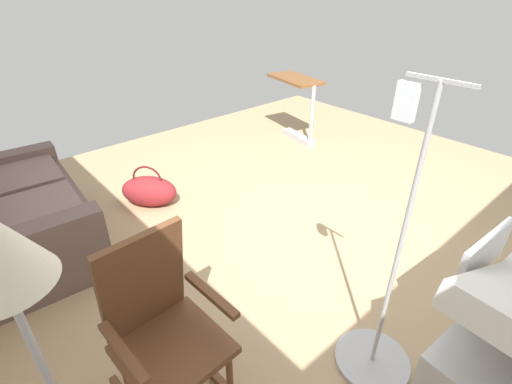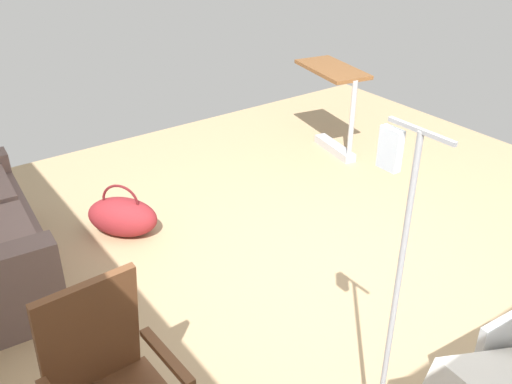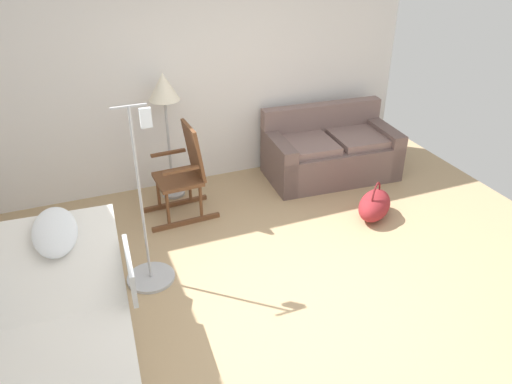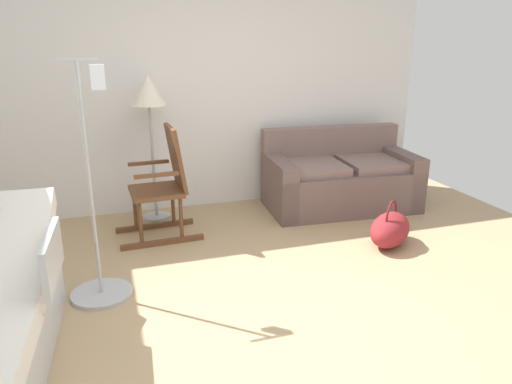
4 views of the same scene
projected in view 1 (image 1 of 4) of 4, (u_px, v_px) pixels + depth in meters
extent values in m
plane|color=tan|center=(313.00, 232.00, 3.39)|extent=(6.26, 6.26, 0.00)
cube|color=silver|center=(484.00, 254.00, 2.15)|extent=(0.07, 0.56, 0.28)
cylinder|color=black|center=(437.00, 383.00, 2.08)|extent=(0.10, 0.10, 0.10)
cube|color=#68534F|center=(30.00, 224.00, 3.11)|extent=(1.65, 0.95, 0.45)
cube|color=#7F6660|center=(34.00, 215.00, 2.75)|extent=(0.71, 0.69, 0.10)
cube|color=#7F6660|center=(17.00, 178.00, 3.25)|extent=(0.71, 0.69, 0.10)
cube|color=#68534F|center=(46.00, 261.00, 2.59)|extent=(0.24, 0.86, 0.60)
cube|color=#68534F|center=(13.00, 183.00, 3.56)|extent=(0.24, 0.86, 0.60)
cube|color=brown|center=(213.00, 375.00, 2.15)|extent=(0.76, 0.07, 0.05)
cylinder|color=brown|center=(230.00, 375.00, 1.91)|extent=(0.04, 0.04, 0.40)
cylinder|color=brown|center=(188.00, 332.00, 2.14)|extent=(0.04, 0.04, 0.40)
cylinder|color=brown|center=(126.00, 375.00, 1.91)|extent=(0.04, 0.04, 0.40)
cube|color=brown|center=(173.00, 350.00, 1.81)|extent=(0.48, 0.50, 0.04)
cube|color=brown|center=(143.00, 283.00, 1.78)|extent=(0.14, 0.44, 0.60)
cube|color=brown|center=(211.00, 295.00, 1.82)|extent=(0.39, 0.06, 0.03)
cube|color=brown|center=(123.00, 352.00, 1.55)|extent=(0.39, 0.06, 0.03)
cube|color=#B2B5BA|center=(298.00, 137.00, 5.25)|extent=(0.61, 0.23, 0.08)
cylinder|color=black|center=(310.00, 144.00, 5.06)|extent=(0.07, 0.07, 0.06)
cylinder|color=black|center=(288.00, 132.00, 5.45)|extent=(0.07, 0.07, 0.06)
cylinder|color=#B2B5BA|center=(312.00, 114.00, 4.85)|extent=(0.05, 0.05, 0.74)
cube|color=brown|center=(295.00, 79.00, 4.96)|extent=(0.86, 0.54, 0.04)
ellipsoid|color=maroon|center=(149.00, 191.00, 3.73)|extent=(0.63, 0.61, 0.30)
torus|color=maroon|center=(147.00, 180.00, 3.66)|extent=(0.24, 0.21, 0.30)
cylinder|color=#B2B5BA|center=(372.00, 360.00, 2.25)|extent=(0.44, 0.44, 0.03)
cylinder|color=#B2B5BA|center=(399.00, 251.00, 1.82)|extent=(0.02, 0.02, 1.65)
cube|color=#B2B5BA|center=(441.00, 80.00, 1.40)|extent=(0.28, 0.02, 0.02)
cube|color=white|center=(406.00, 102.00, 1.54)|extent=(0.09, 0.04, 0.16)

